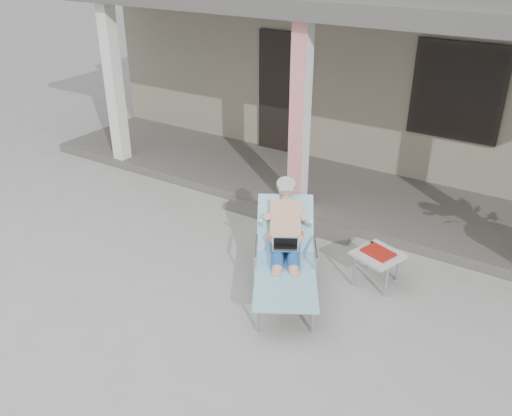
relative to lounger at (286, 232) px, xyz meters
The scene contains 7 objects.
ground 1.14m from the lounger, 144.80° to the right, with size 60.00×60.00×0.00m, color #9E9E99.
house 6.10m from the lounger, 96.94° to the left, with size 10.40×5.40×3.30m.
porch_deck 2.67m from the lounger, 106.35° to the left, with size 10.00×2.00×0.15m, color #605B56.
porch_overhang 3.28m from the lounger, 106.69° to the left, with size 10.00×2.30×2.85m.
porch_step 1.66m from the lounger, 118.63° to the left, with size 2.00×0.30×0.07m, color #605B56.
lounger is the anchor object (origin of this frame).
side_table 1.13m from the lounger, 33.81° to the left, with size 0.62×0.62×0.44m.
Camera 1 is at (3.28, -4.14, 3.73)m, focal length 38.00 mm.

